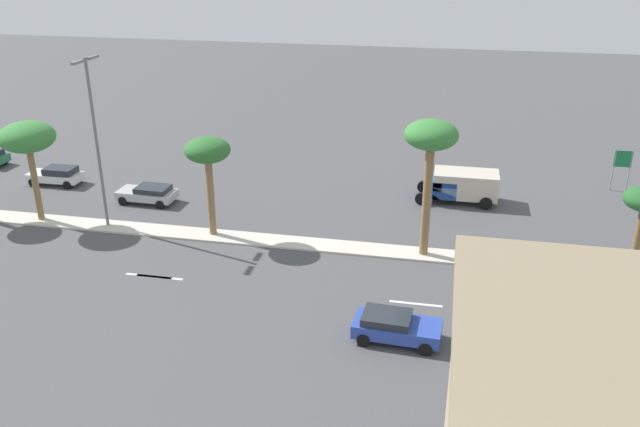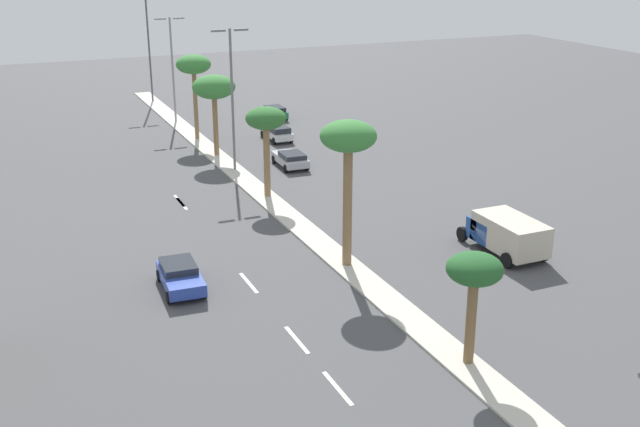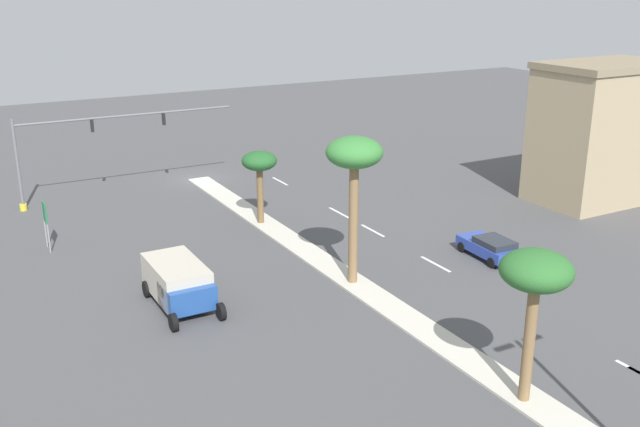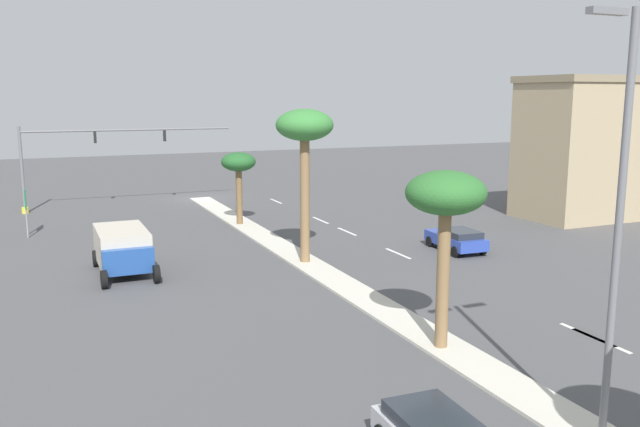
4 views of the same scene
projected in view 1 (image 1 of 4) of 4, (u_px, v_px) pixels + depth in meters
ground_plane at (318, 246)px, 41.20m from camera, size 160.00×160.00×0.00m
median_curb at (182, 233)px, 42.86m from camera, size 1.80×81.78×0.12m
lane_stripe_outboard at (552, 318)px, 33.44m from camera, size 0.20×2.80×0.01m
lane_stripe_leading at (416, 304)px, 34.73m from camera, size 0.20×2.80×0.01m
lane_stripe_inboard at (160, 277)px, 37.42m from camera, size 0.20×2.80×0.01m
lane_stripe_mid at (149, 276)px, 37.54m from camera, size 0.20×2.80×0.01m
directional_road_sign at (622, 163)px, 49.26m from camera, size 0.10×1.28×3.16m
palm_tree_leading at (431, 142)px, 37.20m from camera, size 3.09×3.09×8.32m
palm_tree_inboard at (208, 154)px, 40.51m from camera, size 2.85×2.85×6.44m
palm_tree_near at (27, 139)px, 42.60m from camera, size 3.60×3.60×6.78m
street_lamp_outboard at (95, 132)px, 41.44m from camera, size 2.90×0.24×11.05m
sedan_blue_inboard at (395, 326)px, 31.40m from camera, size 2.24×4.27×1.35m
sedan_silver_trailing at (148, 193)px, 47.58m from camera, size 2.15×4.27×1.27m
sedan_white_front at (57, 175)px, 51.08m from camera, size 1.92×4.20×1.40m
box_truck at (459, 185)px, 47.64m from camera, size 2.75×5.80×2.26m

